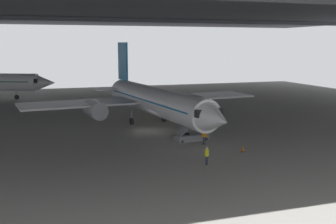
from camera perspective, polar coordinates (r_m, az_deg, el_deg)
The scene contains 8 objects.
ground_plane at distance 51.11m, azimuth -1.65°, elevation -2.58°, with size 110.00×110.00×0.00m, color gray.
hangar_structure at distance 63.54m, azimuth -5.48°, elevation 14.10°, with size 121.00×99.00×16.51m.
airplane_main at distance 53.73m, azimuth -2.01°, elevation 1.59°, with size 33.03×34.01×10.75m.
boarding_stairs at distance 46.02m, azimuth 3.29°, elevation -3.01°, with size 4.19×1.92×4.51m.
crew_worker_near_nose at distance 36.77m, azimuth 5.32°, elevation -5.86°, with size 0.42×0.41×1.61m.
crew_worker_by_stairs at distance 44.15m, azimuth 4.99°, elevation -3.30°, with size 0.41×0.42×1.60m.
traffic_cone_orange at distance 41.86m, azimuth 10.25°, elevation -4.98°, with size 0.36×0.36×0.60m.
baggage_tug at distance 62.73m, azimuth -1.11°, elevation 0.12°, with size 1.85×2.46×0.90m.
Camera 1 is at (-14.47, -47.88, 10.48)m, focal length 44.59 mm.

